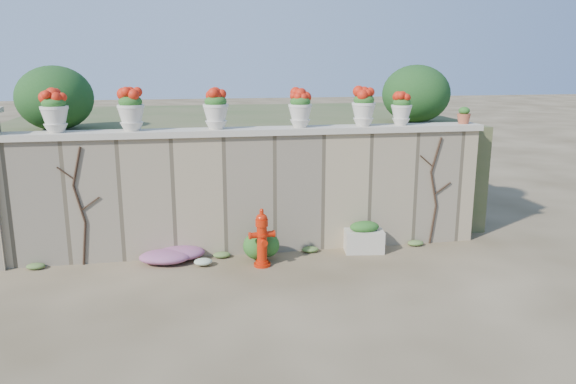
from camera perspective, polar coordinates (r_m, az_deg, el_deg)
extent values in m
plane|color=#493B24|center=(8.07, -2.42, -10.06)|extent=(80.00, 80.00, 0.00)
cube|color=#988665|center=(9.45, -4.00, -0.16)|extent=(8.00, 0.40, 2.00)
cube|color=beige|center=(9.26, -4.10, 6.16)|extent=(8.10, 0.52, 0.10)
cube|color=#384C23|center=(12.57, -5.64, 3.20)|extent=(9.00, 6.00, 2.00)
ellipsoid|color=#143814|center=(10.59, -22.61, 8.81)|extent=(1.30, 1.30, 1.10)
ellipsoid|color=#143814|center=(11.25, 12.87, 9.70)|extent=(1.30, 1.30, 1.10)
cylinder|color=black|center=(9.51, -19.98, -4.95)|extent=(0.12, 0.04, 0.70)
cylinder|color=black|center=(9.34, -20.44, -1.16)|extent=(0.17, 0.04, 0.61)
cylinder|color=black|center=(9.21, -20.68, 2.46)|extent=(0.18, 0.04, 0.61)
cylinder|color=black|center=(9.31, -19.44, -1.12)|extent=(0.30, 0.02, 0.22)
cylinder|color=black|center=(9.26, -21.70, 1.80)|extent=(0.25, 0.02, 0.21)
cylinder|color=black|center=(10.28, 14.49, -3.21)|extent=(0.12, 0.04, 0.70)
cylinder|color=black|center=(10.10, 14.58, 0.32)|extent=(0.17, 0.04, 0.61)
cylinder|color=black|center=(10.00, 14.83, 3.67)|extent=(0.18, 0.04, 0.61)
cylinder|color=black|center=(10.17, 15.42, 0.36)|extent=(0.30, 0.02, 0.22)
cylinder|color=black|center=(9.94, 13.88, 3.09)|extent=(0.25, 0.02, 0.21)
cylinder|color=red|center=(9.00, -2.64, -7.36)|extent=(0.26, 0.26, 0.05)
cylinder|color=red|center=(8.88, -2.66, -5.23)|extent=(0.16, 0.16, 0.59)
cylinder|color=red|center=(8.83, -2.67, -4.35)|extent=(0.20, 0.20, 0.04)
cylinder|color=red|center=(8.78, -2.69, -3.12)|extent=(0.20, 0.20, 0.11)
ellipsoid|color=red|center=(8.75, -2.69, -2.53)|extent=(0.18, 0.18, 0.13)
cylinder|color=red|center=(8.73, -2.70, -2.05)|extent=(0.07, 0.07, 0.09)
cylinder|color=red|center=(8.80, -3.51, -4.43)|extent=(0.14, 0.11, 0.09)
cylinder|color=red|center=(8.87, -1.85, -4.28)|extent=(0.14, 0.11, 0.09)
cylinder|color=red|center=(8.77, -2.49, -5.14)|extent=(0.10, 0.10, 0.09)
cube|color=beige|center=(9.66, 7.73, -4.96)|extent=(0.69, 0.46, 0.38)
ellipsoid|color=#1E5119|center=(9.58, 7.77, -3.52)|extent=(0.53, 0.37, 0.19)
ellipsoid|color=#1E5119|center=(9.16, -2.92, -5.25)|extent=(0.60, 0.54, 0.57)
ellipsoid|color=#CE29B2|center=(9.29, -11.50, -6.23)|extent=(1.00, 0.67, 0.27)
ellipsoid|color=white|center=(9.09, -8.62, -6.91)|extent=(0.46, 0.36, 0.16)
ellipsoid|color=#1E5119|center=(9.37, -22.72, 8.33)|extent=(0.36, 0.36, 0.22)
ellipsoid|color=red|center=(9.36, -22.77, 8.88)|extent=(0.32, 0.32, 0.23)
ellipsoid|color=#1E5119|center=(9.20, -15.73, 8.82)|extent=(0.36, 0.36, 0.22)
ellipsoid|color=red|center=(9.19, -15.76, 9.38)|extent=(0.32, 0.32, 0.23)
ellipsoid|color=#1E5119|center=(9.17, -7.37, 9.12)|extent=(0.36, 0.36, 0.21)
ellipsoid|color=red|center=(9.17, -7.39, 9.68)|extent=(0.31, 0.31, 0.22)
ellipsoid|color=#1E5119|center=(9.35, 1.25, 9.17)|extent=(0.34, 0.34, 0.20)
ellipsoid|color=red|center=(9.34, 1.25, 9.69)|extent=(0.30, 0.30, 0.21)
ellipsoid|color=#1E5119|center=(9.63, 7.71, 9.25)|extent=(0.35, 0.35, 0.21)
ellipsoid|color=red|center=(9.62, 7.73, 9.77)|extent=(0.30, 0.30, 0.22)
ellipsoid|color=#1E5119|center=(9.86, 11.48, 8.88)|extent=(0.30, 0.30, 0.18)
ellipsoid|color=red|center=(9.86, 11.51, 9.33)|extent=(0.27, 0.27, 0.19)
ellipsoid|color=#1E5119|center=(10.36, 17.46, 7.83)|extent=(0.19, 0.19, 0.14)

